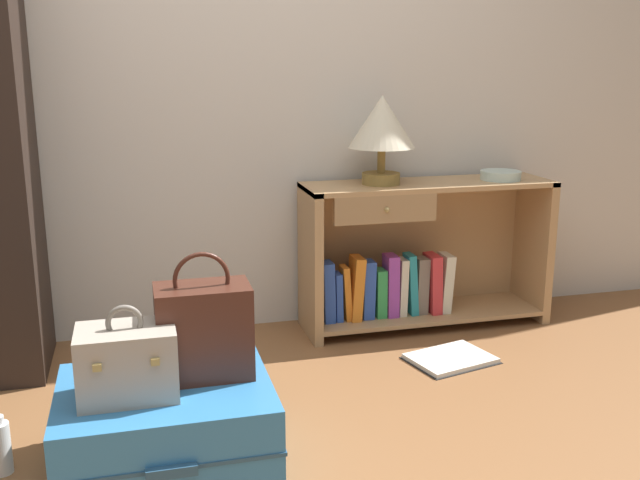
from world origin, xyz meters
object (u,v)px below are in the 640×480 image
bowl (501,175)px  table_lamp (382,126)px  open_book_on_floor (451,359)px  suitcase_large (167,426)px  bottle (0,447)px  handbag (204,330)px  bookshelf (415,257)px  train_case (127,362)px

bowl → table_lamp: bearing=177.4°
open_book_on_floor → suitcase_large: bearing=-156.5°
table_lamp → open_book_on_floor: 1.05m
bottle → handbag: bearing=-2.9°
bookshelf → open_book_on_floor: bearing=-91.7°
handbag → bottle: 0.70m
bookshelf → table_lamp: size_ratio=2.95×
handbag → train_case: bearing=-159.1°
suitcase_large → handbag: handbag is taller
open_book_on_floor → table_lamp: bearing=110.0°
bookshelf → handbag: (-1.07, -0.92, 0.09)m
suitcase_large → open_book_on_floor: bearing=23.5°
train_case → bowl: bearing=29.9°
bowl → open_book_on_floor: bearing=-134.3°
bowl → bottle: bowl is taller
bowl → open_book_on_floor: 0.91m
bookshelf → bottle: bookshelf is taller
train_case → suitcase_large: bearing=21.0°
bowl → handbag: 1.74m
table_lamp → open_book_on_floor: table_lamp is taller
table_lamp → bottle: bearing=-149.6°
suitcase_large → open_book_on_floor: size_ratio=1.63×
train_case → handbag: (0.23, 0.09, 0.04)m
table_lamp → handbag: 1.38m
suitcase_large → open_book_on_floor: suitcase_large is taller
bookshelf → table_lamp: 0.64m
bowl → train_case: size_ratio=0.66×
handbag → open_book_on_floor: 1.22m
bottle → bowl: bearing=22.4°
train_case → open_book_on_floor: 1.44m
suitcase_large → train_case: size_ratio=2.29×
table_lamp → train_case: 1.61m
bookshelf → bowl: (0.40, -0.03, 0.38)m
bookshelf → handbag: bookshelf is taller
bottle → open_book_on_floor: 1.73m
bowl → handbag: bearing=-148.8°
bookshelf → table_lamp: bearing=-177.6°
bowl → suitcase_large: (-1.59, -0.94, -0.57)m
bottle → train_case: bearing=-17.2°
bookshelf → table_lamp: (-0.18, -0.01, 0.61)m
table_lamp → suitcase_large: size_ratio=0.61×
train_case → handbag: 0.25m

